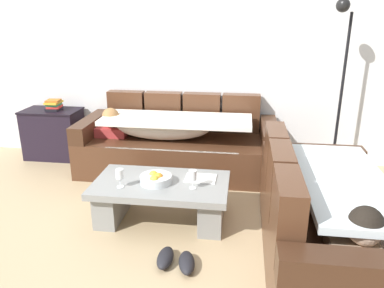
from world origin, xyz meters
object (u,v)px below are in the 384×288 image
Objects in this scene: fruit_bowl at (156,179)px; wine_glass_near_right at (193,176)px; couch_along_wall at (175,144)px; wine_glass_near_left at (120,175)px; coffee_table at (161,196)px; pair_of_shoes at (176,260)px; floor_lamp at (339,80)px; book_stack_on_cabinet at (54,105)px; open_magazine at (201,178)px; side_cabinet at (54,134)px; couch_near_window at (326,221)px.

fruit_bowl is 0.35m from wine_glass_near_right.
wine_glass_near_left is at bearing -100.29° from couch_along_wall.
coffee_table is 0.72m from pair_of_shoes.
floor_lamp reaches higher than wine_glass_near_left.
book_stack_on_cabinet reaches higher than fruit_bowl.
open_magazine is (0.04, 0.20, -0.11)m from wine_glass_near_right.
couch_along_wall is 1.33m from wine_glass_near_right.
wine_glass_near_left reaches higher than fruit_bowl.
wine_glass_near_left is at bearing -145.10° from floor_lamp.
fruit_bowl is at bearing -40.11° from side_cabinet.
couch_along_wall is 1.91× the size of coffee_table.
fruit_bowl is (-0.04, -0.03, 0.18)m from coffee_table.
wine_glass_near_right is 0.09× the size of floor_lamp.
couch_near_window is 6.04× the size of pair_of_shoes.
couch_along_wall is 3.18× the size of side_cabinet.
book_stack_on_cabinet reaches higher than open_magazine.
open_magazine is 0.89× the size of pair_of_shoes.
wine_glass_near_left is 0.73m from open_magazine.
couch_near_window is at bearing -47.95° from couch_along_wall.
coffee_table is (0.08, -1.17, -0.09)m from couch_along_wall.
coffee_table is 0.19m from fruit_bowl.
book_stack_on_cabinet reaches higher than side_cabinet.
book_stack_on_cabinet reaches higher than wine_glass_near_left.
open_magazine is at bearing 18.38° from coffee_table.
floor_lamp reaches higher than open_magazine.
couch_near_window is 1.59× the size of coffee_table.
wine_glass_near_left is (-0.24, -1.33, 0.16)m from couch_along_wall.
couch_near_window is 8.72× the size of book_stack_on_cabinet.
couch_near_window reaches higher than book_stack_on_cabinet.
pair_of_shoes is at bearing -45.87° from side_cabinet.
floor_lamp is (3.45, -0.13, 0.80)m from side_cabinet.
pair_of_shoes is at bearing -79.72° from couch_along_wall.
fruit_bowl is 0.77m from pair_of_shoes.
fruit_bowl is at bearing -143.42° from floor_lamp.
wine_glass_near_right is at bearing 84.68° from pair_of_shoes.
book_stack_on_cabinet is at bearing 133.34° from pair_of_shoes.
pair_of_shoes is (1.98, -2.05, -0.28)m from side_cabinet.
side_cabinet is (-1.65, 0.23, -0.01)m from couch_along_wall.
floor_lamp is at bearing 36.58° from fruit_bowl.
coffee_table is 4.29× the size of open_magazine.
wine_glass_near_right is 2.53m from side_cabinet.
fruit_bowl is 2.22m from side_cabinet.
fruit_bowl is at bearing -87.88° from couch_along_wall.
coffee_table is at bearing -161.02° from open_magazine.
pair_of_shoes is (0.33, -1.82, -0.29)m from couch_along_wall.
coffee_table is at bearing -85.93° from couch_along_wall.
wine_glass_near_right is 0.76× the size of book_stack_on_cabinet.
coffee_table is 7.23× the size of wine_glass_near_left.
couch_along_wall is at bearing -8.26° from book_stack_on_cabinet.
couch_along_wall and couch_near_window have the same top height.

